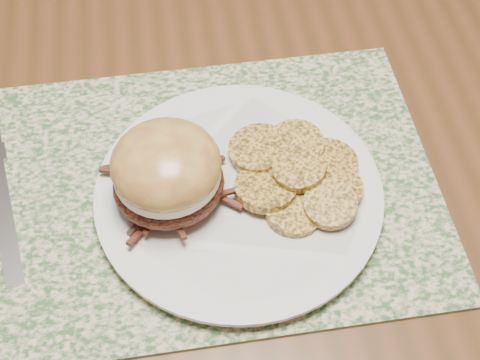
% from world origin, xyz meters
% --- Properties ---
extents(dining_table, '(1.50, 0.90, 0.75)m').
position_xyz_m(dining_table, '(0.00, 0.00, 0.67)').
color(dining_table, '#563019').
rests_on(dining_table, ground).
extents(placemat, '(0.45, 0.33, 0.00)m').
position_xyz_m(placemat, '(-0.13, -0.06, 0.75)').
color(placemat, '#33552C').
rests_on(placemat, dining_table).
extents(dinner_plate, '(0.26, 0.26, 0.02)m').
position_xyz_m(dinner_plate, '(-0.10, -0.08, 0.76)').
color(dinner_plate, silver).
rests_on(dinner_plate, placemat).
extents(pork_sandwich, '(0.12, 0.11, 0.08)m').
position_xyz_m(pork_sandwich, '(-0.17, -0.08, 0.81)').
color(pork_sandwich, black).
rests_on(pork_sandwich, dinner_plate).
extents(roasted_potatoes, '(0.15, 0.15, 0.03)m').
position_xyz_m(roasted_potatoes, '(-0.05, -0.08, 0.78)').
color(roasted_potatoes, '#BC8C37').
rests_on(roasted_potatoes, dinner_plate).
extents(fork, '(0.06, 0.21, 0.00)m').
position_xyz_m(fork, '(-0.33, -0.04, 0.76)').
color(fork, '#BCBCC3').
rests_on(fork, placemat).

